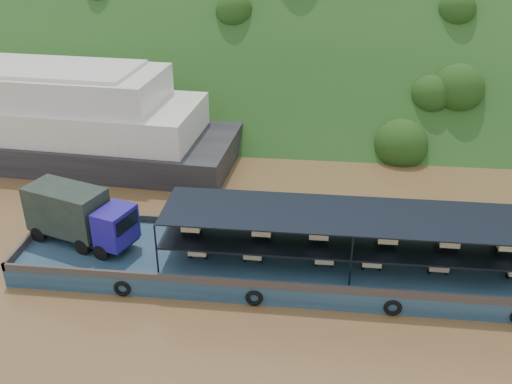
# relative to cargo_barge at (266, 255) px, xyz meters

# --- Properties ---
(ground) EXTENTS (160.00, 160.00, 0.00)m
(ground) POSITION_rel_cargo_barge_xyz_m (0.78, 1.89, -1.24)
(ground) COLOR brown
(ground) RESTS_ON ground
(hillside) EXTENTS (140.00, 39.60, 39.60)m
(hillside) POSITION_rel_cargo_barge_xyz_m (0.78, 37.89, -1.24)
(hillside) COLOR #163312
(hillside) RESTS_ON ground
(cargo_barge) EXTENTS (35.11, 7.18, 4.94)m
(cargo_barge) POSITION_rel_cargo_barge_xyz_m (0.00, 0.00, 0.00)
(cargo_barge) COLOR #142E47
(cargo_barge) RESTS_ON ground
(passenger_ferry) EXTENTS (42.77, 13.41, 8.53)m
(passenger_ferry) POSITION_rel_cargo_barge_xyz_m (-25.65, 16.79, 2.46)
(passenger_ferry) COLOR black
(passenger_ferry) RESTS_ON ground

